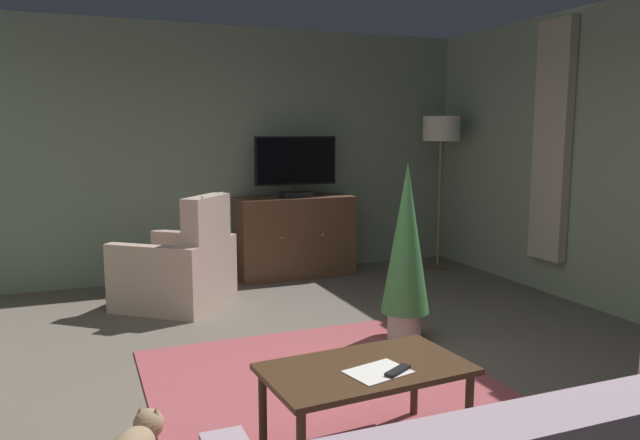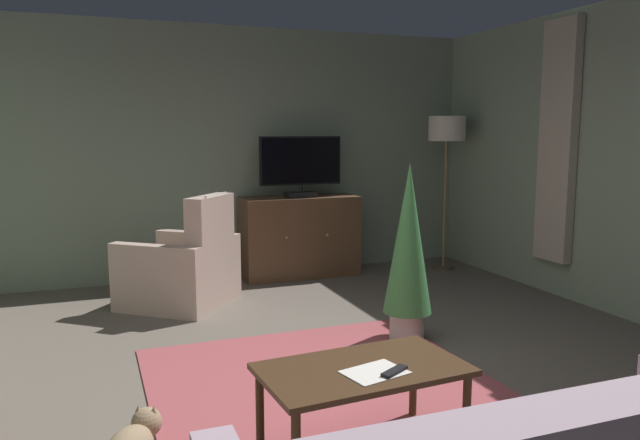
# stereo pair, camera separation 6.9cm
# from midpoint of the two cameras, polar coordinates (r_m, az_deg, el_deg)

# --- Properties ---
(ground_plane) EXTENTS (6.54, 7.48, 0.04)m
(ground_plane) POSITION_cam_midpoint_polar(r_m,az_deg,el_deg) (4.08, 2.46, -16.05)
(ground_plane) COLOR #665B51
(wall_back) EXTENTS (6.54, 0.10, 2.82)m
(wall_back) POSITION_cam_midpoint_polar(r_m,az_deg,el_deg) (7.06, -8.78, 6.15)
(wall_back) COLOR gray
(wall_back) RESTS_ON ground_plane
(curtain_panel_far) EXTENTS (0.10, 0.44, 2.36)m
(curtain_panel_far) POSITION_cam_midpoint_polar(r_m,az_deg,el_deg) (6.53, 21.53, 6.74)
(curtain_panel_far) COLOR #B2A393
(rug_central) EXTENTS (2.21, 2.14, 0.01)m
(rug_central) POSITION_cam_midpoint_polar(r_m,az_deg,el_deg) (4.18, 0.68, -15.01)
(rug_central) COLOR #9E474C
(rug_central) RESTS_ON ground_plane
(tv_cabinet) EXTENTS (1.33, 0.54, 0.92)m
(tv_cabinet) POSITION_cam_midpoint_polar(r_m,az_deg,el_deg) (7.04, -1.65, -1.71)
(tv_cabinet) COLOR #402A1C
(tv_cabinet) RESTS_ON ground_plane
(television) EXTENTS (0.95, 0.20, 0.68)m
(television) POSITION_cam_midpoint_polar(r_m,az_deg,el_deg) (6.89, -1.53, 5.15)
(television) COLOR black
(television) RESTS_ON tv_cabinet
(coffee_table) EXTENTS (1.08, 0.66, 0.47)m
(coffee_table) POSITION_cam_midpoint_polar(r_m,az_deg,el_deg) (3.23, 4.63, -14.30)
(coffee_table) COLOR #422B19
(coffee_table) RESTS_ON ground_plane
(tv_remote) EXTENTS (0.17, 0.13, 0.02)m
(tv_remote) POSITION_cam_midpoint_polar(r_m,az_deg,el_deg) (3.13, 7.58, -13.82)
(tv_remote) COLOR black
(tv_remote) RESTS_ON coffee_table
(folded_newspaper) EXTENTS (0.34, 0.28, 0.01)m
(folded_newspaper) POSITION_cam_midpoint_polar(r_m,az_deg,el_deg) (3.14, 5.78, -13.92)
(folded_newspaper) COLOR silver
(folded_newspaper) RESTS_ON coffee_table
(armchair_near_window) EXTENTS (1.26, 1.26, 1.09)m
(armchair_near_window) POSITION_cam_midpoint_polar(r_m,az_deg,el_deg) (6.02, -12.30, -4.60)
(armchair_near_window) COLOR #BC9E8E
(armchair_near_window) RESTS_ON ground_plane
(potted_plant_on_hearth_side) EXTENTS (0.38, 0.38, 1.42)m
(potted_plant_on_hearth_side) POSITION_cam_midpoint_polar(r_m,az_deg,el_deg) (4.86, 8.62, -2.45)
(potted_plant_on_hearth_side) COLOR beige
(potted_plant_on_hearth_side) RESTS_ON ground_plane
(floor_lamp) EXTENTS (0.44, 0.44, 1.83)m
(floor_lamp) POSITION_cam_midpoint_polar(r_m,az_deg,el_deg) (7.45, 11.97, 7.52)
(floor_lamp) COLOR #4C4233
(floor_lamp) RESTS_ON ground_plane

